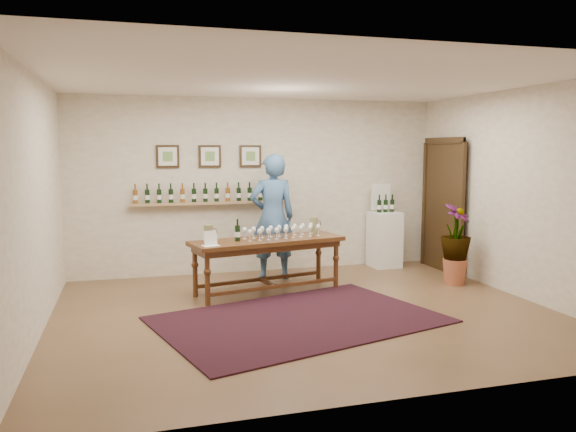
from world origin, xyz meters
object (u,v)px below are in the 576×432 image
object	(u,v)px
person	(272,217)
display_pedestal	(384,239)
tasting_table	(268,247)
potted_plant	(456,244)

from	to	relation	value
person	display_pedestal	bearing A→B (deg)	-168.73
person	tasting_table	bearing A→B (deg)	72.26
tasting_table	potted_plant	bearing A→B (deg)	-18.27
display_pedestal	potted_plant	distance (m)	1.52
tasting_table	display_pedestal	bearing A→B (deg)	14.11
tasting_table	person	world-z (taller)	person
display_pedestal	person	bearing A→B (deg)	-170.12
potted_plant	person	world-z (taller)	person
display_pedestal	person	distance (m)	2.14
display_pedestal	person	xyz separation A→B (m)	(-2.05, -0.36, 0.49)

